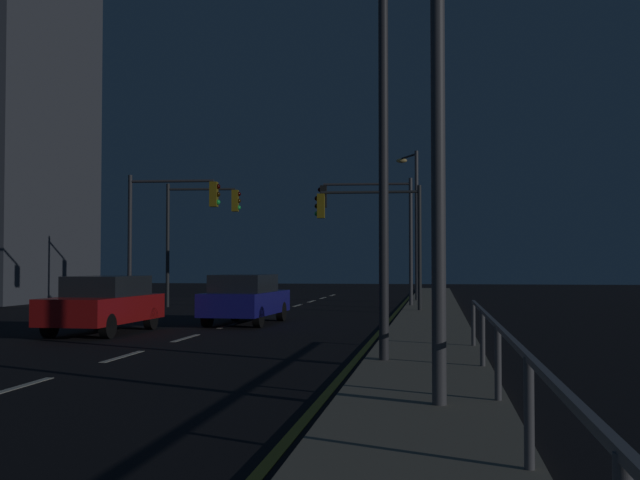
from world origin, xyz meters
TOP-DOWN VIEW (x-y plane):
  - ground_plane at (0.00, 17.50)m, footprint 112.00×112.00m
  - sidewalk_right at (6.15, 17.50)m, footprint 2.26×77.00m
  - lane_markings_center at (0.00, 21.00)m, footprint 0.14×50.00m
  - lane_edge_line at (4.77, 22.50)m, footprint 0.14×53.00m
  - car at (0.34, 21.88)m, footprint 2.01×4.48m
  - car_oncoming at (-2.70, 18.08)m, footprint 1.93×4.44m
  - traffic_light_far_right at (3.84, 27.79)m, footprint 4.15×0.41m
  - traffic_light_overhead_east at (-4.11, 30.99)m, footprint 3.34×0.57m
  - traffic_light_mid_left at (3.52, 31.31)m, footprint 4.11×0.51m
  - traffic_light_far_left at (-3.81, 26.29)m, footprint 3.62×0.45m
  - street_lamp_far_end at (6.32, 7.94)m, footprint 0.73×1.42m
  - street_lamp_corner at (5.24, 36.39)m, footprint 1.17×1.90m
  - street_lamp_median at (5.71, 12.16)m, footprint 2.07×0.38m
  - barrier_fence at (7.13, 6.47)m, footprint 0.09×17.02m

SIDE VIEW (x-z plane):
  - ground_plane at x=0.00m, z-range 0.00..0.00m
  - lane_edge_line at x=4.77m, z-range 0.00..0.01m
  - lane_markings_center at x=0.00m, z-range 0.00..0.01m
  - sidewalk_right at x=6.15m, z-range 0.00..0.14m
  - car at x=0.34m, z-range 0.04..1.61m
  - car_oncoming at x=-2.70m, z-range 0.04..1.61m
  - barrier_fence at x=7.13m, z-range 0.40..1.38m
  - traffic_light_far_right at x=3.84m, z-range 1.15..5.96m
  - traffic_light_far_left at x=-3.81m, z-range 1.08..6.42m
  - traffic_light_overhead_east at x=-4.11m, z-range 1.09..6.58m
  - traffic_light_mid_left at x=3.52m, z-range 1.27..6.76m
  - street_lamp_far_end at x=6.32m, z-range 0.84..8.19m
  - street_lamp_corner at x=5.24m, z-range 0.89..8.25m
  - street_lamp_median at x=5.71m, z-range 0.89..8.44m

